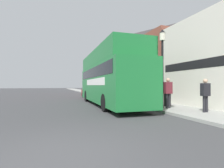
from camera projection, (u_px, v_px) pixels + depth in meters
ground_plane at (52, 96)px, 23.47m from camera, size 144.00×144.00×0.00m
sidewalk at (109, 96)px, 22.91m from camera, size 2.80×108.00×0.14m
brick_terrace_rear at (134, 64)px, 25.88m from camera, size 6.00×22.36×9.21m
tour_bus at (108, 80)px, 13.47m from camera, size 2.74×10.92×4.06m
parked_car_ahead_of_bus at (92, 92)px, 20.68m from camera, size 1.97×4.15×1.52m
pedestrian_second at (205, 92)px, 8.86m from camera, size 0.45×0.25×1.70m
pedestrian_third at (168, 90)px, 10.44m from camera, size 0.47×0.26×1.80m
lamp_post_nearest at (162, 54)px, 10.41m from camera, size 0.35×0.35×4.72m
lamp_post_second at (119, 66)px, 17.21m from camera, size 0.35×0.35×4.74m
litter_bin at (167, 99)px, 11.47m from camera, size 0.48×0.48×0.89m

